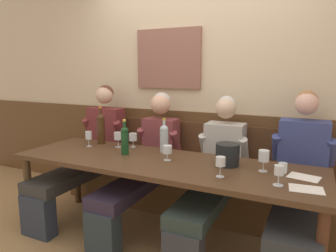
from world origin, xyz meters
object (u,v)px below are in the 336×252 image
person_left_seat (146,159)px  wine_bottle_clear_water (101,128)px  wine_glass_mid_left (264,157)px  wine_glass_center_rear (279,172)px  dining_table (161,169)px  wine_glass_mid_right (220,162)px  water_tumbler_right (283,168)px  wine_glass_by_bottle (167,150)px  person_right_seat (300,179)px  ice_bucket (227,154)px  wine_glass_near_bucket (133,138)px  person_center_right_seat (215,169)px  wine_glass_right_end (118,137)px  wine_glass_center_front (89,136)px  wine_bottle_amber_mid (164,138)px  person_center_left_seat (88,151)px  wine_bottle_green_tall (125,139)px  wall_bench (189,186)px

person_left_seat → wine_bottle_clear_water: size_ratio=3.23×
wine_glass_mid_left → wine_glass_center_rear: size_ratio=1.19×
dining_table → wine_glass_mid_right: wine_glass_mid_right is taller
wine_glass_mid_left → water_tumbler_right: bearing=9.9°
wine_bottle_clear_water → water_tumbler_right: bearing=-5.5°
wine_glass_by_bottle → wine_glass_center_rear: (0.91, -0.21, 0.01)m
person_right_seat → wine_glass_by_bottle: person_right_seat is taller
ice_bucket → wine_glass_near_bucket: (-1.00, 0.18, 0.01)m
wine_glass_center_rear → wine_glass_near_bucket: (-1.42, 0.47, 0.00)m
person_center_right_seat → person_right_seat: size_ratio=0.95×
wine_glass_right_end → wine_glass_center_front: bearing=-159.0°
person_left_seat → wine_glass_by_bottle: person_left_seat is taller
wine_bottle_amber_mid → wine_glass_by_bottle: 0.28m
person_center_left_seat → wine_bottle_green_tall: 0.76m
wine_bottle_amber_mid → person_left_seat: bearing=167.2°
wine_glass_center_front → wine_glass_mid_right: wine_glass_center_front is taller
person_left_seat → wine_bottle_clear_water: 0.58m
wall_bench → wine_glass_right_end: wall_bench is taller
wine_glass_center_front → wine_glass_near_bucket: 0.45m
person_center_left_seat → person_right_seat: size_ratio=1.00×
dining_table → person_center_left_seat: person_center_left_seat is taller
wine_bottle_clear_water → wine_glass_mid_left: (1.66, -0.20, -0.06)m
person_left_seat → dining_table: bearing=-44.5°
wine_glass_by_bottle → wine_glass_center_front: (-0.92, 0.10, 0.02)m
wine_glass_by_bottle → wine_glass_mid_right: 0.56m
wine_bottle_clear_water → wine_glass_center_rear: (1.80, -0.45, -0.07)m
wine_bottle_clear_water → ice_bucket: bearing=-6.7°
person_center_right_seat → wine_bottle_clear_water: person_center_right_seat is taller
person_left_seat → wine_glass_right_end: person_left_seat is taller
person_center_left_seat → wine_bottle_clear_water: person_center_left_seat is taller
wine_bottle_green_tall → wine_glass_right_end: 0.30m
wine_bottle_clear_water → wine_glass_mid_left: bearing=-6.8°
wine_glass_mid_right → wine_glass_near_bucket: bearing=155.1°
wine_bottle_amber_mid → wine_glass_by_bottle: bearing=-57.8°
person_left_seat → water_tumbler_right: person_left_seat is taller
wall_bench → water_tumbler_right: wall_bench is taller
person_left_seat → person_center_left_seat: bearing=-179.1°
wine_bottle_amber_mid → wine_glass_mid_right: size_ratio=2.16×
dining_table → person_center_left_seat: bearing=163.7°
wine_glass_mid_right → wine_glass_mid_left: bearing=44.9°
wine_glass_by_bottle → wine_glass_center_front: bearing=174.0°
dining_table → water_tumbler_right: size_ratio=33.73×
person_left_seat → person_right_seat: size_ratio=0.96×
person_right_seat → wine_glass_near_bucket: size_ratio=9.45×
person_right_seat → wine_glass_center_rear: 0.55m
person_center_right_seat → wine_glass_center_rear: person_center_right_seat is taller
wall_bench → person_left_seat: bearing=-133.1°
person_center_left_seat → wine_bottle_clear_water: size_ratio=3.39×
dining_table → ice_bucket: bearing=12.6°
ice_bucket → wine_glass_center_front: ice_bucket is taller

